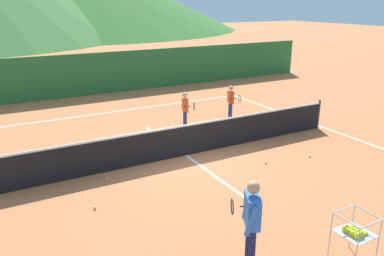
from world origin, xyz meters
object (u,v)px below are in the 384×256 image
Objects in this scene: tennis_net at (186,140)px; instructor at (251,216)px; ball_cart at (355,232)px; tennis_ball_3 at (310,156)px; tennis_ball_6 at (266,163)px; student_0 at (185,107)px; tennis_ball_2 at (144,174)px; tennis_ball_5 at (309,134)px; student_1 at (231,99)px; tennis_ball_8 at (107,179)px; tennis_ball_1 at (95,208)px.

instructor is at bearing -105.57° from tennis_net.
instructor is 1.80× the size of ball_cart.
tennis_ball_6 is (-1.45, 0.25, 0.00)m from tennis_ball_3.
ball_cart is at bearing -96.72° from student_0.
student_0 is 4.25m from tennis_ball_2.
ball_cart is at bearing -69.51° from tennis_ball_2.
tennis_ball_5 is (5.96, 4.54, -0.94)m from instructor.
tennis_ball_2 is 3.47m from tennis_ball_6.
ball_cart is 13.22× the size of tennis_ball_6.
tennis_ball_6 is at bearing -15.83° from tennis_ball_2.
student_1 reaches higher than tennis_ball_3.
instructor reaches higher than tennis_ball_8.
student_0 reaches higher than tennis_ball_8.
student_0 is at bearing 62.28° from tennis_net.
tennis_ball_2 and tennis_ball_3 have the same top height.
tennis_net is 161.17× the size of tennis_ball_8.
tennis_ball_6 is at bearing -83.11° from student_0.
student_0 is 4.82m from tennis_ball_8.
student_1 is at bearing 69.69° from ball_cart.
student_1 is (4.76, 7.56, -0.18)m from instructor.
ball_cart is at bearing -126.67° from tennis_ball_3.
tennis_net is 3.76m from tennis_ball_1.
student_1 is 6.74m from tennis_ball_8.
tennis_ball_3 is (-0.20, -4.47, -0.75)m from student_1.
tennis_net reaches higher than ball_cart.
student_0 is (1.23, 2.35, 0.30)m from tennis_net.
tennis_ball_8 is at bearing 62.63° from tennis_ball_1.
student_0 is 19.58× the size of tennis_ball_6.
tennis_ball_8 is (-2.86, 5.30, -0.56)m from ball_cart.
ball_cart is at bearing -110.31° from student_1.
tennis_ball_8 is (-2.59, -0.50, -0.47)m from tennis_net.
student_1 is 19.26× the size of tennis_ball_5.
student_1 reaches higher than tennis_net.
tennis_ball_8 is at bearing 164.90° from tennis_ball_6.
student_0 reaches higher than tennis_ball_1.
ball_cart reaches higher than tennis_ball_5.
tennis_ball_5 and tennis_ball_8 have the same top height.
tennis_ball_1 is (-3.27, -1.81, -0.47)m from tennis_net.
student_0 is 8.20m from ball_cart.
tennis_ball_8 is at bearing -152.77° from student_1.
student_1 is 6.02m from tennis_ball_2.
tennis_ball_3 is at bearing -14.02° from tennis_ball_2.
student_1 is 3.34m from tennis_ball_5.
student_1 is 8.92m from ball_cart.
tennis_ball_2 is 1.00× the size of tennis_ball_5.
tennis_ball_5 is 1.00× the size of tennis_ball_8.
tennis_ball_2 is at bearing -146.73° from student_1.
instructor is 3.81m from tennis_ball_1.
tennis_ball_3 is at bearing -31.06° from tennis_net.
tennis_net is at bearing 74.43° from instructor.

